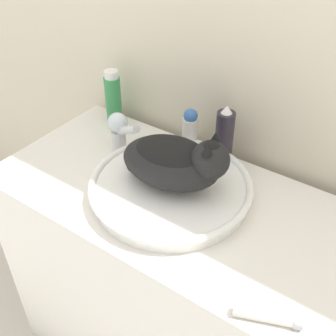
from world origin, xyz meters
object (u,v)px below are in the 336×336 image
Objects in this scene: faucet at (120,130)px; deodorant_stick at (190,131)px; cat at (176,160)px; hairspray_can_black at (224,138)px; shampoo_bottle_tall at (113,98)px; cream_tube at (269,316)px.

deodorant_stick is (0.17, 0.13, -0.01)m from faucet.
cat is 2.08× the size of faucet.
faucet is at bearing -156.00° from hairspray_can_black.
shampoo_bottle_tall reaches higher than deodorant_stick.
hairspray_can_black is 0.53m from cream_tube.
shampoo_bottle_tall is 0.86m from cream_tube.
faucet reaches higher than cream_tube.
cat reaches higher than shampoo_bottle_tall.
hairspray_can_black is at bearing 0.00° from deodorant_stick.
deodorant_stick is (0.30, 0.00, -0.02)m from shampoo_bottle_tall.
hairspray_can_black reaches higher than faucet.
hairspray_can_black reaches higher than deodorant_stick.
shampoo_bottle_tall is at bearing 142.09° from cat.
cream_tube is (0.62, -0.28, -0.07)m from faucet.
hairspray_can_black is (0.03, 0.20, -0.03)m from cat.
shampoo_bottle_tall reaches higher than faucet.
deodorant_stick is (-0.11, 0.00, -0.02)m from hairspray_can_black.
shampoo_bottle_tall is at bearing -180.00° from deodorant_stick.
hairspray_can_black is 1.42× the size of cream_tube.
hairspray_can_black is at bearing 71.22° from cat.
cream_tube is at bearing -39.84° from cat.
deodorant_stick is at bearing 180.00° from hairspray_can_black.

